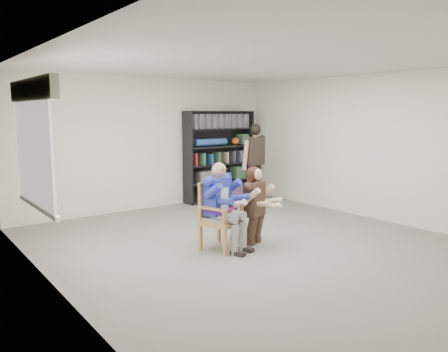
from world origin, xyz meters
TOP-DOWN VIEW (x-y plane):
  - room_shell at (0.00, 0.00)m, footprint 6.00×7.00m
  - floor at (0.00, 0.00)m, footprint 6.00×7.00m
  - window_left at (-2.95, 1.00)m, footprint 0.16×2.00m
  - armchair at (-0.54, 0.21)m, footprint 0.74×0.73m
  - seated_man at (-0.54, 0.21)m, footprint 0.79×0.94m
  - kneeling_woman at (0.04, 0.09)m, footprint 0.74×0.94m
  - bookshelf at (1.70, 3.28)m, footprint 1.80×0.38m
  - standing_man at (1.82, 2.15)m, footprint 0.57×0.33m

SIDE VIEW (x-z plane):
  - floor at x=0.00m, z-range -0.01..0.01m
  - armchair at x=-0.54m, z-range 0.00..1.03m
  - kneeling_woman at x=0.04m, z-range 0.00..1.23m
  - seated_man at x=-0.54m, z-range 0.00..1.34m
  - standing_man at x=1.82m, z-range 0.00..1.81m
  - bookshelf at x=1.70m, z-range 0.00..2.10m
  - room_shell at x=0.00m, z-range 0.00..2.80m
  - window_left at x=-2.95m, z-range 0.76..2.50m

